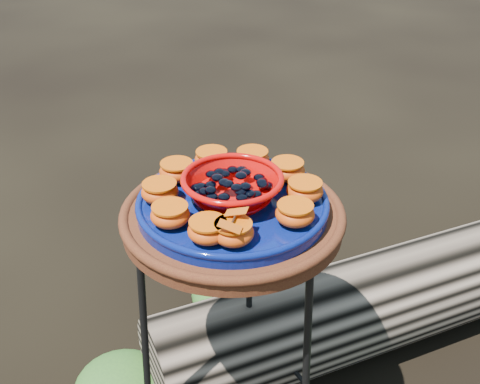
% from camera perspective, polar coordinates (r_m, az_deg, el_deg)
% --- Properties ---
extents(plant_stand, '(0.44, 0.44, 0.70)m').
position_cam_1_polar(plant_stand, '(1.47, -0.61, -14.63)').
color(plant_stand, black).
rests_on(plant_stand, ground).
extents(terracotta_saucer, '(0.45, 0.45, 0.04)m').
position_cam_1_polar(terracotta_saucer, '(1.23, -0.70, -2.52)').
color(terracotta_saucer, '#3D120D').
rests_on(terracotta_saucer, plant_stand).
extents(cobalt_plate, '(0.38, 0.38, 0.03)m').
position_cam_1_polar(cobalt_plate, '(1.21, -0.71, -1.30)').
color(cobalt_plate, '#041144').
rests_on(cobalt_plate, terracotta_saucer).
extents(red_bowl, '(0.19, 0.19, 0.05)m').
position_cam_1_polar(red_bowl, '(1.19, -0.73, 0.31)').
color(red_bowl, '#BF0705').
rests_on(red_bowl, cobalt_plate).
extents(glass_gems, '(0.15, 0.15, 0.03)m').
position_cam_1_polar(glass_gems, '(1.17, -0.74, 1.98)').
color(glass_gems, black).
rests_on(glass_gems, red_bowl).
extents(orange_half_0, '(0.07, 0.07, 0.04)m').
position_cam_1_polar(orange_half_0, '(1.07, -0.64, -3.88)').
color(orange_half_0, '#BC3E0F').
rests_on(orange_half_0, cobalt_plate).
extents(orange_half_1, '(0.07, 0.07, 0.04)m').
position_cam_1_polar(orange_half_1, '(1.13, 5.23, -2.09)').
color(orange_half_1, '#BC3E0F').
rests_on(orange_half_1, cobalt_plate).
extents(orange_half_2, '(0.07, 0.07, 0.04)m').
position_cam_1_polar(orange_half_2, '(1.20, 6.15, 0.12)').
color(orange_half_2, '#BC3E0F').
rests_on(orange_half_2, cobalt_plate).
extents(orange_half_3, '(0.07, 0.07, 0.04)m').
position_cam_1_polar(orange_half_3, '(1.27, 4.51, 2.06)').
color(orange_half_3, '#BC3E0F').
rests_on(orange_half_3, cobalt_plate).
extents(orange_half_4, '(0.07, 0.07, 0.04)m').
position_cam_1_polar(orange_half_4, '(1.32, 1.18, 3.14)').
color(orange_half_4, '#BC3E0F').
rests_on(orange_half_4, cobalt_plate).
extents(orange_half_5, '(0.07, 0.07, 0.04)m').
position_cam_1_polar(orange_half_5, '(1.32, -2.71, 3.10)').
color(orange_half_5, '#BC3E0F').
rests_on(orange_half_5, cobalt_plate).
extents(orange_half_6, '(0.07, 0.07, 0.04)m').
position_cam_1_polar(orange_half_6, '(1.27, -6.01, 1.97)').
color(orange_half_6, '#BC3E0F').
rests_on(orange_half_6, cobalt_plate).
extents(orange_half_7, '(0.07, 0.07, 0.04)m').
position_cam_1_polar(orange_half_7, '(1.20, -7.60, -0.00)').
color(orange_half_7, '#BC3E0F').
rests_on(orange_half_7, cobalt_plate).
extents(orange_half_8, '(0.07, 0.07, 0.04)m').
position_cam_1_polar(orange_half_8, '(1.13, -6.63, -2.20)').
color(orange_half_8, '#BC3E0F').
rests_on(orange_half_8, cobalt_plate).
extents(orange_half_9, '(0.07, 0.07, 0.04)m').
position_cam_1_polar(orange_half_9, '(1.08, -3.04, -3.69)').
color(orange_half_9, '#BC3E0F').
rests_on(orange_half_9, cobalt_plate).
extents(butterfly, '(0.09, 0.06, 0.02)m').
position_cam_1_polar(butterfly, '(1.06, -0.65, -2.63)').
color(butterfly, '#C74E0C').
rests_on(butterfly, orange_half_0).
extents(driftwood_log, '(1.57, 1.27, 0.30)m').
position_cam_1_polar(driftwood_log, '(1.98, 14.99, -9.28)').
color(driftwood_log, black).
rests_on(driftwood_log, ground).
extents(foliage_back, '(0.32, 0.32, 0.16)m').
position_cam_1_polar(foliage_back, '(2.03, -0.12, -9.47)').
color(foliage_back, '#2A531F').
rests_on(foliage_back, ground).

